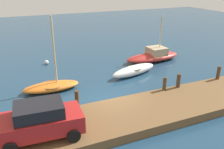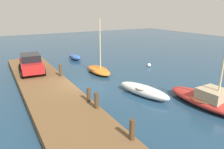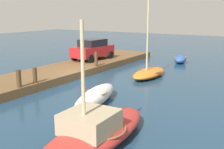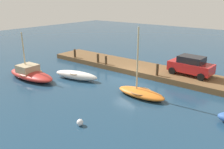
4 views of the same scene
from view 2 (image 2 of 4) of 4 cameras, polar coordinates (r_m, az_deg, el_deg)
ground_plane at (r=17.26m, az=-8.53°, el=-3.71°), size 84.00×84.00×0.00m
dock_platform at (r=16.52m, az=-16.57°, el=-4.28°), size 22.94×3.76×0.51m
sailboat_red at (r=15.18m, az=24.33°, el=-6.10°), size 5.72×2.20×4.28m
rowboat_white at (r=15.70m, az=8.45°, el=-4.27°), size 4.54×2.13×0.81m
rowboat_orange at (r=21.08m, az=-3.60°, el=1.30°), size 3.96×1.61×5.28m
dinghy_blue at (r=27.10m, az=-9.98°, el=4.66°), size 2.39×1.46×0.69m
mooring_post_west at (r=18.82m, az=-13.68°, el=1.12°), size 0.24×0.24×1.08m
mooring_post_mid_west at (r=13.45m, az=-6.30°, el=-5.39°), size 0.24×0.24×0.90m
mooring_post_mid_east at (r=12.48m, az=-4.19°, el=-7.01°), size 0.26×0.26×0.96m
mooring_post_east at (r=9.69m, az=5.43°, el=-14.57°), size 0.25×0.25×0.99m
parked_car at (r=20.53m, az=-20.95°, el=2.81°), size 3.97×2.23×1.75m
marker_buoy at (r=23.73m, az=9.93°, el=2.51°), size 0.40×0.40×0.40m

